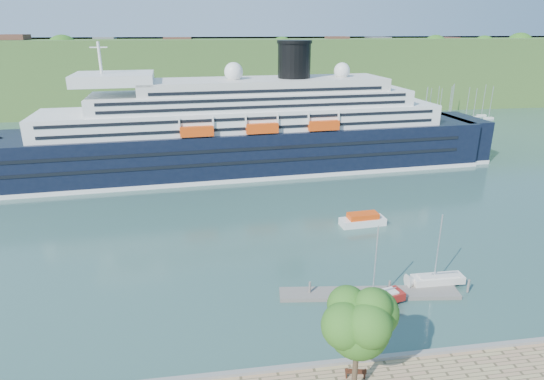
{
  "coord_description": "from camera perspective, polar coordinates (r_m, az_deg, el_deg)",
  "views": [
    {
      "loc": [
        -12.61,
        -30.16,
        27.82
      ],
      "look_at": [
        -3.49,
        30.0,
        5.95
      ],
      "focal_mm": 30.0,
      "sensor_mm": 36.0,
      "label": 1
    }
  ],
  "objects": [
    {
      "name": "sailboat_white_far",
      "position": [
        54.23,
        20.48,
        -7.38
      ],
      "size": [
        6.55,
        1.87,
        8.44
      ],
      "primitive_type": null,
      "rotation": [
        0.0,
        0.0,
        -0.01
      ],
      "color": "silver",
      "rests_on": "ground"
    },
    {
      "name": "quay_coping",
      "position": [
        42.05,
        11.65,
        -20.08
      ],
      "size": [
        220.0,
        0.5,
        0.3
      ],
      "primitive_type": "cube",
      "color": "slate",
      "rests_on": "promenade"
    },
    {
      "name": "floating_pontoon",
      "position": [
        52.31,
        12.08,
        -12.57
      ],
      "size": [
        19.84,
        4.84,
        0.44
      ],
      "primitive_type": null,
      "rotation": [
        0.0,
        0.0,
        -0.13
      ],
      "color": "slate",
      "rests_on": "ground"
    },
    {
      "name": "sailboat_red",
      "position": [
        48.42,
        13.24,
        -9.63
      ],
      "size": [
        7.19,
        3.51,
        8.96
      ],
      "primitive_type": null,
      "rotation": [
        0.0,
        0.0,
        0.24
      ],
      "color": "maroon",
      "rests_on": "ground"
    },
    {
      "name": "park_bench",
      "position": [
        40.17,
        10.43,
        -21.45
      ],
      "size": [
        1.86,
        1.07,
        1.12
      ],
      "primitive_type": null,
      "rotation": [
        0.0,
        0.0,
        -0.21
      ],
      "color": "#3F1E12",
      "rests_on": "promenade"
    },
    {
      "name": "cruise_ship",
      "position": [
        90.82,
        -4.71,
        10.17
      ],
      "size": [
        114.62,
        24.38,
        25.54
      ],
      "primitive_type": null,
      "rotation": [
        0.0,
        0.0,
        0.07
      ],
      "color": "black",
      "rests_on": "ground"
    },
    {
      "name": "promenade_tree",
      "position": [
        35.72,
        10.65,
        -18.1
      ],
      "size": [
        6.14,
        6.14,
        10.18
      ],
      "primitive_type": null,
      "color": "#2A5E18",
      "rests_on": "promenade"
    },
    {
      "name": "far_hillside",
      "position": [
        176.32,
        -4.64,
        14.56
      ],
      "size": [
        400.0,
        50.0,
        24.0
      ],
      "primitive_type": "cube",
      "color": "#365A24",
      "rests_on": "ground"
    },
    {
      "name": "ground",
      "position": [
        42.92,
        11.45,
        -21.1
      ],
      "size": [
        400.0,
        400.0,
        0.0
      ],
      "primitive_type": "plane",
      "color": "#2B4C45",
      "rests_on": "ground"
    },
    {
      "name": "tender_launch",
      "position": [
        68.88,
        11.32,
        -3.6
      ],
      "size": [
        6.98,
        2.86,
        1.89
      ],
      "primitive_type": null,
      "rotation": [
        0.0,
        0.0,
        0.08
      ],
      "color": "#E0430D",
      "rests_on": "ground"
    }
  ]
}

